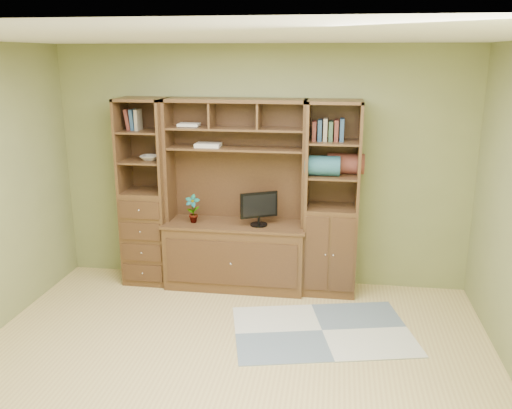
% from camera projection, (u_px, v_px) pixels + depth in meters
% --- Properties ---
extents(room, '(4.60, 4.10, 2.64)m').
position_uv_depth(room, '(223.00, 221.00, 4.00)').
color(room, '#D8B772').
rests_on(room, ground).
extents(center_hutch, '(1.54, 0.53, 2.05)m').
position_uv_depth(center_hutch, '(235.00, 197.00, 5.76)').
color(center_hutch, '#4D311B').
rests_on(center_hutch, ground).
extents(left_tower, '(0.50, 0.45, 2.05)m').
position_uv_depth(left_tower, '(146.00, 193.00, 5.94)').
color(left_tower, '#4D311B').
rests_on(left_tower, ground).
extents(right_tower, '(0.55, 0.45, 2.05)m').
position_uv_depth(right_tower, '(332.00, 200.00, 5.65)').
color(right_tower, '#4D311B').
rests_on(right_tower, ground).
extents(rug, '(1.82, 1.42, 0.01)m').
position_uv_depth(rug, '(322.00, 331.00, 5.04)').
color(rug, '#A3A9A9').
rests_on(rug, ground).
extents(monitor, '(0.45, 0.35, 0.50)m').
position_uv_depth(monitor, '(259.00, 203.00, 5.70)').
color(monitor, black).
rests_on(monitor, center_hutch).
extents(orchid, '(0.16, 0.11, 0.31)m').
position_uv_depth(orchid, '(193.00, 209.00, 5.83)').
color(orchid, '#A54038').
rests_on(orchid, center_hutch).
extents(magazines, '(0.26, 0.19, 0.04)m').
position_uv_depth(magazines, '(208.00, 145.00, 5.74)').
color(magazines, beige).
rests_on(magazines, center_hutch).
extents(bowl, '(0.20, 0.20, 0.05)m').
position_uv_depth(bowl, '(150.00, 158.00, 5.83)').
color(bowl, beige).
rests_on(bowl, left_tower).
extents(blanket_teal, '(0.35, 0.21, 0.21)m').
position_uv_depth(blanket_teal, '(323.00, 166.00, 5.52)').
color(blanket_teal, '#275B68').
rests_on(blanket_teal, right_tower).
extents(blanket_red, '(0.38, 0.21, 0.21)m').
position_uv_depth(blanket_red, '(346.00, 164.00, 5.61)').
color(blanket_red, brown).
rests_on(blanket_red, right_tower).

